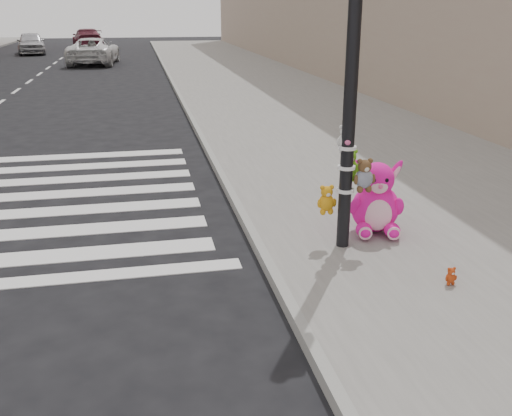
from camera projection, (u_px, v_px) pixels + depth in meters
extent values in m
plane|color=black|center=(142.00, 356.00, 5.31)|extent=(120.00, 120.00, 0.00)
cube|color=slate|center=(323.00, 124.00, 15.46)|extent=(7.00, 80.00, 0.14)
cube|color=gray|center=(197.00, 129.00, 14.81)|extent=(0.12, 80.00, 0.15)
cylinder|color=black|center=(351.00, 90.00, 6.75)|extent=(0.16, 0.16, 4.00)
cylinder|color=white|center=(345.00, 190.00, 7.16)|extent=(0.22, 0.22, 0.04)
cylinder|color=white|center=(346.00, 167.00, 7.06)|extent=(0.22, 0.22, 0.04)
cylinder|color=white|center=(348.00, 148.00, 6.98)|extent=(0.22, 0.22, 0.04)
ellipsoid|color=#FF15A3|center=(364.00, 232.00, 7.59)|extent=(0.29, 0.39, 0.19)
ellipsoid|color=#FF15A3|center=(392.00, 232.00, 7.59)|extent=(0.29, 0.39, 0.19)
ellipsoid|color=#FF15A3|center=(375.00, 208.00, 7.79)|extent=(0.77, 0.69, 0.66)
ellipsoid|color=#F9BFD1|center=(378.00, 215.00, 7.58)|extent=(0.39, 0.21, 0.44)
sphere|color=#FF15A3|center=(377.00, 179.00, 7.65)|extent=(0.54, 0.54, 0.46)
ellipsoid|color=#FF15A3|center=(362.00, 174.00, 7.65)|extent=(0.33, 0.16, 0.46)
ellipsoid|color=#FF15A3|center=(393.00, 174.00, 7.64)|extent=(0.33, 0.16, 0.46)
imported|color=silver|center=(94.00, 51.00, 32.01)|extent=(2.83, 5.41, 1.45)
imported|color=#591928|center=(87.00, 38.00, 44.52)|extent=(2.81, 5.38, 1.49)
imported|color=#B7B7BC|center=(31.00, 43.00, 39.03)|extent=(2.38, 4.54, 1.47)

